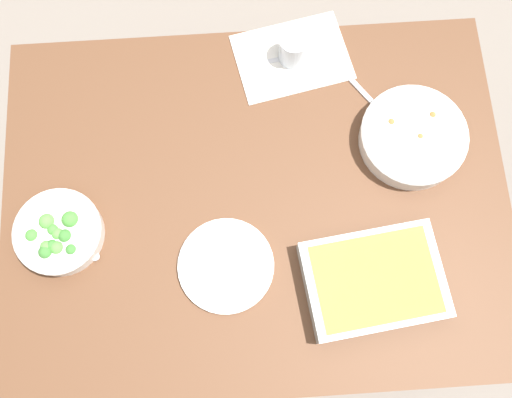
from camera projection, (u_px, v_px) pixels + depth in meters
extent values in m
plane|color=slate|center=(256.00, 253.00, 2.04)|extent=(6.00, 6.00, 0.00)
cube|color=brown|center=(256.00, 201.00, 1.34)|extent=(1.20, 0.90, 0.04)
cylinder|color=brown|center=(414.00, 105.00, 1.81)|extent=(0.06, 0.06, 0.70)
cylinder|color=brown|center=(80.00, 125.00, 1.79)|extent=(0.06, 0.06, 0.70)
cylinder|color=brown|center=(453.00, 354.00, 1.61)|extent=(0.06, 0.06, 0.70)
cylinder|color=brown|center=(75.00, 380.00, 1.59)|extent=(0.06, 0.06, 0.70)
cube|color=silver|center=(292.00, 57.00, 1.42)|extent=(0.31, 0.25, 0.00)
cylinder|color=silver|center=(412.00, 138.00, 1.34)|extent=(0.25, 0.25, 0.05)
torus|color=silver|center=(415.00, 134.00, 1.31)|extent=(0.25, 0.25, 0.01)
cylinder|color=olive|center=(412.00, 137.00, 1.33)|extent=(0.20, 0.20, 0.03)
sphere|color=#C66633|center=(432.00, 116.00, 1.33)|extent=(0.02, 0.02, 0.02)
sphere|color=olive|center=(391.00, 123.00, 1.32)|extent=(0.02, 0.02, 0.02)
sphere|color=silver|center=(401.00, 146.00, 1.31)|extent=(0.01, 0.01, 0.01)
sphere|color=silver|center=(430.00, 158.00, 1.30)|extent=(0.02, 0.02, 0.02)
sphere|color=olive|center=(420.00, 137.00, 1.31)|extent=(0.02, 0.02, 0.02)
cylinder|color=silver|center=(60.00, 233.00, 1.28)|extent=(0.19, 0.19, 0.05)
torus|color=silver|center=(57.00, 231.00, 1.26)|extent=(0.20, 0.20, 0.01)
cylinder|color=#8CB272|center=(59.00, 233.00, 1.27)|extent=(0.16, 0.16, 0.02)
sphere|color=#569E42|center=(47.00, 222.00, 1.26)|extent=(0.04, 0.04, 0.04)
sphere|color=#478C38|center=(70.00, 219.00, 1.26)|extent=(0.04, 0.04, 0.04)
sphere|color=#569E42|center=(57.00, 248.00, 1.25)|extent=(0.03, 0.03, 0.03)
sphere|color=#3D7A33|center=(71.00, 250.00, 1.25)|extent=(0.03, 0.03, 0.03)
sphere|color=#3D7A33|center=(65.00, 236.00, 1.25)|extent=(0.03, 0.03, 0.03)
sphere|color=#3D7A33|center=(46.00, 252.00, 1.24)|extent=(0.03, 0.03, 0.03)
sphere|color=#478C38|center=(53.00, 230.00, 1.26)|extent=(0.03, 0.03, 0.03)
sphere|color=#569E42|center=(47.00, 247.00, 1.25)|extent=(0.03, 0.03, 0.03)
sphere|color=#478C38|center=(32.00, 236.00, 1.25)|extent=(0.03, 0.03, 0.03)
sphere|color=#3D7A33|center=(52.00, 246.00, 1.25)|extent=(0.03, 0.03, 0.03)
sphere|color=#569E42|center=(58.00, 234.00, 1.25)|extent=(0.03, 0.03, 0.03)
sphere|color=#569E42|center=(46.00, 222.00, 1.26)|extent=(0.03, 0.03, 0.03)
cube|color=silver|center=(373.00, 281.00, 1.24)|extent=(0.32, 0.26, 0.06)
cube|color=gold|center=(374.00, 280.00, 1.23)|extent=(0.29, 0.22, 0.04)
cylinder|color=#B2BCC6|center=(293.00, 49.00, 1.38)|extent=(0.07, 0.07, 0.08)
cylinder|color=black|center=(293.00, 52.00, 1.39)|extent=(0.06, 0.06, 0.05)
cylinder|color=silver|center=(226.00, 266.00, 1.28)|extent=(0.22, 0.22, 0.01)
cube|color=silver|center=(369.00, 99.00, 1.39)|extent=(0.09, 0.12, 0.01)
ellipsoid|color=silver|center=(392.00, 123.00, 1.37)|extent=(0.04, 0.05, 0.01)
cube|color=silver|center=(63.00, 235.00, 1.30)|extent=(0.12, 0.09, 0.01)
ellipsoid|color=silver|center=(92.00, 254.00, 1.28)|extent=(0.05, 0.04, 0.01)
cube|color=silver|center=(292.00, 57.00, 1.42)|extent=(0.14, 0.03, 0.01)
ellipsoid|color=silver|center=(259.00, 63.00, 1.41)|extent=(0.04, 0.03, 0.01)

